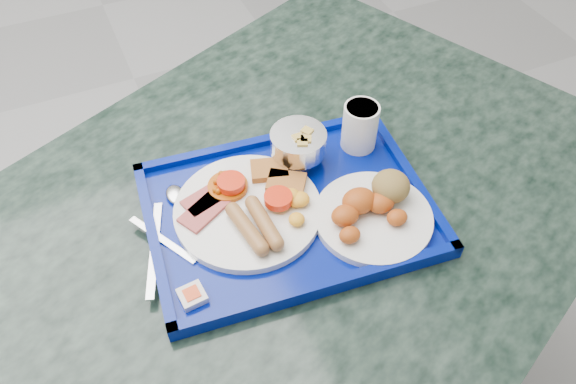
{
  "coord_description": "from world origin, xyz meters",
  "views": [
    {
      "loc": [
        0.47,
        -1.45,
        1.54
      ],
      "look_at": [
        0.71,
        -0.92,
        0.87
      ],
      "focal_mm": 35.0,
      "sensor_mm": 36.0,
      "label": 1
    }
  ],
  "objects_px": {
    "table": "(271,290)",
    "bread_plate": "(374,209)",
    "fruit_bowl": "(298,143)",
    "main_plate": "(252,206)",
    "tray": "(288,210)",
    "juice_cup": "(360,125)"
  },
  "relations": [
    {
      "from": "table",
      "to": "bread_plate",
      "type": "bearing_deg",
      "value": -23.16
    },
    {
      "from": "table",
      "to": "fruit_bowl",
      "type": "relative_size",
      "value": 15.99
    },
    {
      "from": "fruit_bowl",
      "to": "bread_plate",
      "type": "bearing_deg",
      "value": -70.29
    },
    {
      "from": "table",
      "to": "bread_plate",
      "type": "relative_size",
      "value": 8.15
    },
    {
      "from": "main_plate",
      "to": "tray",
      "type": "bearing_deg",
      "value": -17.13
    },
    {
      "from": "table",
      "to": "bread_plate",
      "type": "xyz_separation_m",
      "value": [
        0.16,
        -0.07,
        0.24
      ]
    },
    {
      "from": "bread_plate",
      "to": "juice_cup",
      "type": "distance_m",
      "value": 0.17
    },
    {
      "from": "tray",
      "to": "main_plate",
      "type": "bearing_deg",
      "value": 162.87
    },
    {
      "from": "bread_plate",
      "to": "juice_cup",
      "type": "relative_size",
      "value": 2.17
    },
    {
      "from": "bread_plate",
      "to": "juice_cup",
      "type": "bearing_deg",
      "value": 69.76
    },
    {
      "from": "table",
      "to": "fruit_bowl",
      "type": "height_order",
      "value": "fruit_bowl"
    },
    {
      "from": "main_plate",
      "to": "juice_cup",
      "type": "bearing_deg",
      "value": 16.34
    },
    {
      "from": "fruit_bowl",
      "to": "juice_cup",
      "type": "distance_m",
      "value": 0.12
    },
    {
      "from": "fruit_bowl",
      "to": "juice_cup",
      "type": "xyz_separation_m",
      "value": [
        0.12,
        -0.01,
        0.0
      ]
    },
    {
      "from": "bread_plate",
      "to": "juice_cup",
      "type": "height_order",
      "value": "juice_cup"
    },
    {
      "from": "tray",
      "to": "main_plate",
      "type": "relative_size",
      "value": 2.04
    },
    {
      "from": "main_plate",
      "to": "bread_plate",
      "type": "xyz_separation_m",
      "value": [
        0.17,
        -0.09,
        0.01
      ]
    },
    {
      "from": "tray",
      "to": "juice_cup",
      "type": "xyz_separation_m",
      "value": [
        0.18,
        0.09,
        0.05
      ]
    },
    {
      "from": "juice_cup",
      "to": "fruit_bowl",
      "type": "bearing_deg",
      "value": 177.15
    },
    {
      "from": "table",
      "to": "tray",
      "type": "bearing_deg",
      "value": 6.79
    },
    {
      "from": "main_plate",
      "to": "fruit_bowl",
      "type": "xyz_separation_m",
      "value": [
        0.12,
        0.07,
        0.03
      ]
    },
    {
      "from": "main_plate",
      "to": "fruit_bowl",
      "type": "relative_size",
      "value": 2.48
    }
  ]
}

